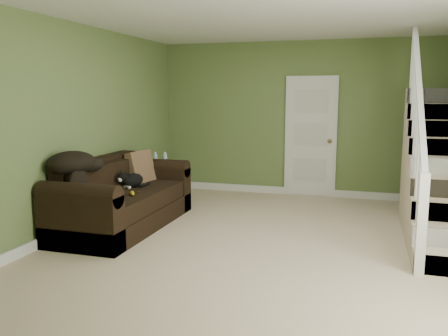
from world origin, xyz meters
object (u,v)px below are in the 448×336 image
Objects in this scene: cat at (132,180)px; side_table at (162,184)px; banana at (132,193)px; sofa at (121,201)px.

side_table is at bearing 110.77° from cat.
side_table is 4.45× the size of banana.
banana is (0.24, -0.44, -0.07)m from cat.
banana is (0.29, -0.23, 0.17)m from sofa.
side_table reaches higher than banana.
banana is at bearing -77.96° from side_table.
sofa is 0.32m from cat.
sofa is 0.41m from banana.
sofa is 12.26× the size of banana.
cat is at bearing 86.45° from banana.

